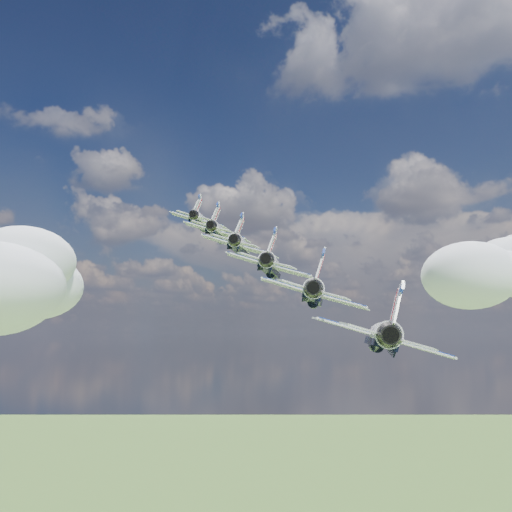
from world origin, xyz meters
The scene contains 7 objects.
cloud_far centered at (-6.51, 233.54, 171.11)m, with size 63.57×49.95×24.98m, color white.
jet_0 centered at (-33.66, 16.40, 160.41)m, with size 9.09×13.46×4.02m, color white, non-canonical shape.
jet_1 centered at (-25.68, 9.25, 156.81)m, with size 9.09×13.46×4.02m, color silver, non-canonical shape.
jet_2 centered at (-17.69, 2.10, 153.21)m, with size 9.09×13.46×4.02m, color white, non-canonical shape.
jet_3 centered at (-9.71, -5.05, 149.62)m, with size 9.09×13.46×4.02m, color silver, non-canonical shape.
jet_4 centered at (-1.72, -12.20, 146.02)m, with size 9.09×13.46×4.02m, color silver, non-canonical shape.
jet_5 centered at (6.27, -19.34, 142.42)m, with size 9.09×13.46×4.02m, color silver, non-canonical shape.
Camera 1 is at (18.21, -58.83, 142.54)m, focal length 40.00 mm.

